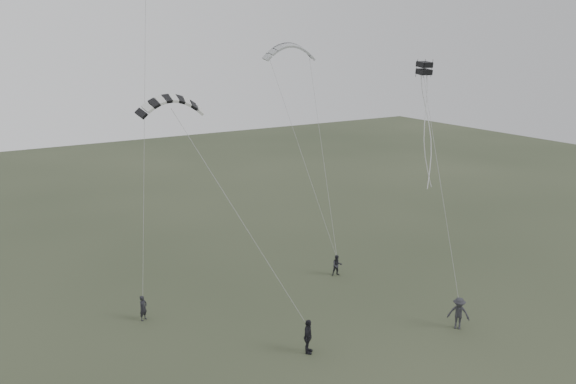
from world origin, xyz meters
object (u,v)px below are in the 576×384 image
kite_box (424,68)px  flyer_far (459,313)px  flyer_center (308,337)px  kite_striped (170,98)px  flyer_left (143,308)px  flyer_right (337,265)px  kite_pale_large (290,45)px

kite_box → flyer_far: bearing=-98.9°
flyer_center → kite_striped: 14.35m
flyer_left → flyer_center: flyer_center is taller
flyer_right → flyer_center: (-7.42, -7.49, 0.20)m
flyer_left → flyer_far: 18.47m
flyer_center → kite_box: size_ratio=2.52×
flyer_left → kite_box: 22.33m
flyer_center → kite_striped: kite_striped is taller
flyer_center → kite_pale_large: (8.63, 15.87, 14.83)m
flyer_center → kite_striped: bearing=86.4°
flyer_center → kite_pale_large: size_ratio=0.47×
kite_pale_large → flyer_left: bearing=-140.0°
kite_striped → flyer_far: bearing=-25.5°
kite_box → flyer_center: bearing=-154.1°
flyer_right → kite_striped: bearing=-152.7°
flyer_left → kite_striped: (1.43, -2.68, 12.51)m
flyer_center → kite_box: (10.62, 3.38, 13.54)m
flyer_right → kite_box: size_ratio=1.98×
flyer_center → kite_striped: (-4.91, 5.49, 12.32)m
flyer_far → flyer_right: bearing=148.6°
flyer_right → kite_box: kite_box is taller
flyer_center → flyer_far: size_ratio=1.00×
kite_striped → kite_pale_large: bearing=41.5°
kite_pale_large → kite_striped: size_ratio=1.21×
flyer_center → kite_pale_large: bearing=16.1°
flyer_right → kite_pale_large: size_ratio=0.37×
kite_pale_large → flyer_right: bearing=-85.5°
flyer_far → kite_pale_large: kite_pale_large is taller
flyer_left → flyer_far: bearing=-66.2°
flyer_right → kite_box: bearing=-33.9°
flyer_center → flyer_far: 9.16m
flyer_right → flyer_center: bearing=-116.6°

